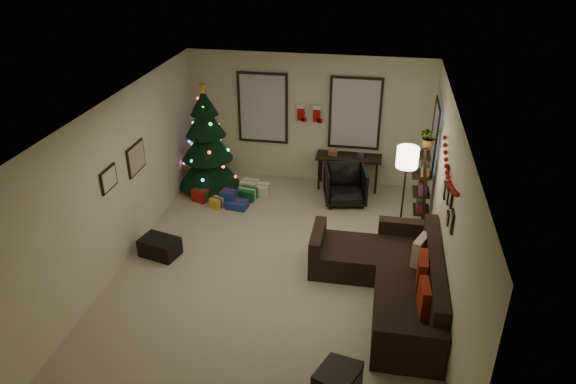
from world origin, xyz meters
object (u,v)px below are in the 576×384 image
object	(u,v)px
christmas_tree	(207,146)
desk_chair	(345,185)
bookshelf	(423,187)
desk	(349,160)
sofa	(393,279)

from	to	relation	value
christmas_tree	desk_chair	distance (m)	2.88
desk_chair	bookshelf	distance (m)	1.61
desk	desk_chair	world-z (taller)	desk_chair
sofa	desk_chair	size ratio (longest dim) A/B	3.76
desk	bookshelf	bearing A→B (deg)	-42.44
desk_chair	bookshelf	xyz separation A→B (m)	(1.42, -0.64, 0.41)
christmas_tree	desk	xyz separation A→B (m)	(2.83, 0.56, -0.33)
christmas_tree	bookshelf	size ratio (longest dim) A/B	1.43
desk	desk_chair	xyz separation A→B (m)	(-0.01, -0.65, -0.26)
sofa	desk	xyz separation A→B (m)	(-0.94, 3.48, 0.34)
christmas_tree	bookshelf	xyz separation A→B (m)	(4.24, -0.73, -0.17)
christmas_tree	desk_chair	xyz separation A→B (m)	(2.82, -0.09, -0.58)
christmas_tree	sofa	world-z (taller)	christmas_tree
sofa	desk_chair	bearing A→B (deg)	108.52
sofa	desk	size ratio (longest dim) A/B	2.12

